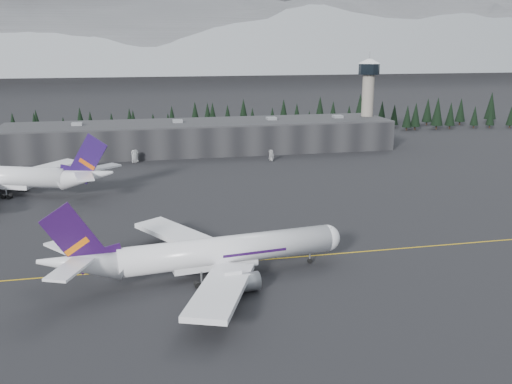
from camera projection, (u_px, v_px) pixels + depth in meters
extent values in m
plane|color=black|center=(276.00, 255.00, 122.71)|extent=(1400.00, 1400.00, 0.00)
cube|color=gold|center=(278.00, 258.00, 120.82)|extent=(400.00, 0.40, 0.02)
cube|color=black|center=(202.00, 137.00, 239.30)|extent=(160.00, 30.00, 12.00)
cube|color=#333335|center=(202.00, 122.00, 237.71)|extent=(160.00, 30.00, 0.60)
cylinder|color=gray|center=(367.00, 108.00, 255.29)|extent=(5.20, 5.20, 32.00)
cylinder|color=black|center=(369.00, 69.00, 250.93)|extent=(9.20, 9.20, 4.50)
cone|color=silver|center=(370.00, 61.00, 250.06)|extent=(10.00, 10.00, 2.00)
cube|color=black|center=(192.00, 122.00, 273.88)|extent=(360.00, 20.00, 15.00)
cylinder|color=white|center=(228.00, 250.00, 111.38)|extent=(42.94, 10.61, 5.55)
sphere|color=white|center=(327.00, 238.00, 118.21)|extent=(5.55, 5.55, 5.55)
cone|color=white|center=(80.00, 263.00, 102.27)|extent=(16.10, 7.37, 8.04)
cube|color=white|center=(185.00, 237.00, 123.07)|extent=(20.91, 25.51, 2.37)
cylinder|color=#93969B|center=(216.00, 249.00, 120.60)|extent=(6.39, 4.21, 3.52)
cube|color=white|center=(221.00, 290.00, 96.87)|extent=(16.26, 26.86, 2.37)
cylinder|color=#93969B|center=(243.00, 282.00, 103.70)|extent=(6.39, 4.21, 3.52)
cube|color=#280D41|center=(75.00, 239.00, 100.93)|extent=(11.70, 1.86, 13.79)
cube|color=orange|center=(77.00, 246.00, 101.34)|extent=(4.54, 1.05, 3.39)
cube|color=white|center=(68.00, 248.00, 106.42)|extent=(9.44, 10.65, 0.46)
cube|color=white|center=(70.00, 269.00, 96.28)|extent=(7.83, 11.00, 0.46)
cylinder|color=black|center=(310.00, 257.00, 117.95)|extent=(0.46, 0.46, 2.78)
cylinder|color=black|center=(191.00, 264.00, 114.04)|extent=(0.46, 0.46, 2.78)
cylinder|color=black|center=(202.00, 280.00, 106.43)|extent=(0.46, 0.46, 2.78)
cone|color=white|center=(87.00, 176.00, 166.95)|extent=(18.14, 11.86, 8.84)
cube|color=white|center=(38.00, 171.00, 186.24)|extent=(26.88, 24.80, 2.61)
cylinder|color=gray|center=(12.00, 179.00, 182.21)|extent=(7.56, 5.99, 3.87)
cube|color=#210F46|center=(87.00, 159.00, 165.57)|extent=(12.20, 5.12, 15.15)
cube|color=#C0490B|center=(87.00, 164.00, 165.98)|extent=(4.83, 2.32, 3.73)
cube|color=white|center=(84.00, 176.00, 160.46)|extent=(6.25, 11.76, 0.51)
cube|color=white|center=(102.00, 167.00, 172.13)|extent=(11.59, 10.59, 0.51)
cylinder|color=black|center=(6.00, 194.00, 167.24)|extent=(0.51, 0.51, 3.05)
cylinder|color=black|center=(23.00, 186.00, 176.00)|extent=(0.51, 0.51, 3.05)
imported|color=white|center=(135.00, 161.00, 217.39)|extent=(3.40, 5.52, 1.43)
imported|color=silver|center=(272.00, 159.00, 221.17)|extent=(4.66, 3.99, 1.51)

